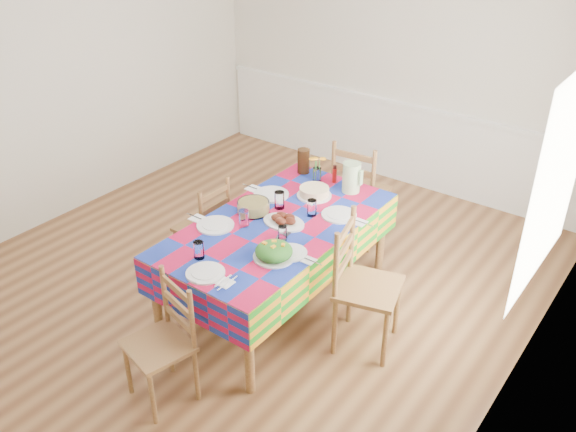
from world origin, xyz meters
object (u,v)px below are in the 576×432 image
object	(u,v)px
meat_platter	(284,220)
chair_left	(206,228)
tea_pitcher	(304,161)
chair_near	(164,343)
chair_far	(358,193)
green_pitcher	(351,177)
chair_right	(362,286)
dining_table	(277,232)

from	to	relation	value
meat_platter	chair_left	size ratio (longest dim) A/B	0.38
tea_pitcher	chair_near	bearing A→B (deg)	-79.99
chair_far	chair_left	bearing A→B (deg)	51.89
meat_platter	chair_left	bearing A→B (deg)	-178.24
green_pitcher	chair_left	bearing A→B (deg)	-140.45
chair_near	chair_far	xyz separation A→B (m)	(-0.01, 2.45, 0.06)
chair_left	tea_pitcher	bearing A→B (deg)	152.57
meat_platter	tea_pitcher	xyz separation A→B (m)	(-0.40, 0.82, 0.08)
meat_platter	chair_right	bearing A→B (deg)	-3.01
green_pitcher	chair_left	size ratio (longest dim) A/B	0.29
chair_near	meat_platter	bearing A→B (deg)	102.66
chair_far	chair_right	size ratio (longest dim) A/B	0.99
tea_pitcher	chair_left	world-z (taller)	tea_pitcher
chair_near	chair_right	size ratio (longest dim) A/B	0.87
tea_pitcher	chair_left	size ratio (longest dim) A/B	0.25
dining_table	chair_left	bearing A→B (deg)	179.95
dining_table	chair_left	world-z (taller)	chair_left
green_pitcher	chair_near	size ratio (longest dim) A/B	0.29
dining_table	chair_left	size ratio (longest dim) A/B	2.19
chair_near	green_pitcher	bearing A→B (deg)	99.49
meat_platter	chair_far	xyz separation A→B (m)	(-0.04, 1.20, -0.28)
green_pitcher	tea_pitcher	world-z (taller)	green_pitcher
meat_platter	chair_far	world-z (taller)	chair_far
tea_pitcher	chair_far	world-z (taller)	chair_far
dining_table	meat_platter	distance (m)	0.12
tea_pitcher	chair_right	bearing A→B (deg)	-37.29
dining_table	chair_near	xyz separation A→B (m)	(0.01, -1.23, -0.23)
chair_left	chair_far	bearing A→B (deg)	146.39
tea_pitcher	chair_left	bearing A→B (deg)	-116.47
meat_platter	chair_far	distance (m)	1.23
tea_pitcher	chair_right	xyz separation A→B (m)	(1.13, -0.86, -0.36)
dining_table	chair_far	xyz separation A→B (m)	(0.00, 1.22, -0.17)
green_pitcher	dining_table	bearing A→B (deg)	-102.36
meat_platter	chair_right	world-z (taller)	chair_right
tea_pitcher	chair_right	world-z (taller)	chair_right
meat_platter	tea_pitcher	world-z (taller)	tea_pitcher
chair_far	meat_platter	bearing A→B (deg)	86.32
chair_near	chair_far	world-z (taller)	chair_far
green_pitcher	chair_left	distance (m)	1.31
tea_pitcher	chair_far	size ratio (longest dim) A/B	0.21
dining_table	chair_near	bearing A→B (deg)	-89.53
dining_table	chair_right	size ratio (longest dim) A/B	1.88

